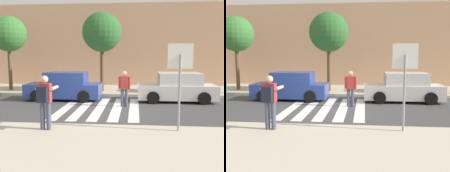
# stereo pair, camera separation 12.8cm
# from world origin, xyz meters

# --- Properties ---
(ground_plane) EXTENTS (120.00, 120.00, 0.00)m
(ground_plane) POSITION_xyz_m (0.00, 0.00, 0.00)
(ground_plane) COLOR #424244
(sidewalk_near) EXTENTS (60.00, 6.00, 0.14)m
(sidewalk_near) POSITION_xyz_m (0.00, -6.20, 0.07)
(sidewalk_near) COLOR beige
(sidewalk_near) RESTS_ON ground
(sidewalk_far) EXTENTS (60.00, 4.80, 0.14)m
(sidewalk_far) POSITION_xyz_m (0.00, 6.00, 0.07)
(sidewalk_far) COLOR beige
(sidewalk_far) RESTS_ON ground
(building_facade_far) EXTENTS (56.00, 4.00, 6.38)m
(building_facade_far) POSITION_xyz_m (0.00, 10.40, 3.19)
(building_facade_far) COLOR tan
(building_facade_far) RESTS_ON ground
(crosswalk_stripe_0) EXTENTS (0.44, 5.20, 0.01)m
(crosswalk_stripe_0) POSITION_xyz_m (-1.60, 0.20, 0.00)
(crosswalk_stripe_0) COLOR silver
(crosswalk_stripe_0) RESTS_ON ground
(crosswalk_stripe_1) EXTENTS (0.44, 5.20, 0.01)m
(crosswalk_stripe_1) POSITION_xyz_m (-0.80, 0.20, 0.00)
(crosswalk_stripe_1) COLOR silver
(crosswalk_stripe_1) RESTS_ON ground
(crosswalk_stripe_2) EXTENTS (0.44, 5.20, 0.01)m
(crosswalk_stripe_2) POSITION_xyz_m (0.00, 0.20, 0.00)
(crosswalk_stripe_2) COLOR silver
(crosswalk_stripe_2) RESTS_ON ground
(crosswalk_stripe_3) EXTENTS (0.44, 5.20, 0.01)m
(crosswalk_stripe_3) POSITION_xyz_m (0.80, 0.20, 0.00)
(crosswalk_stripe_3) COLOR silver
(crosswalk_stripe_3) RESTS_ON ground
(crosswalk_stripe_4) EXTENTS (0.44, 5.20, 0.01)m
(crosswalk_stripe_4) POSITION_xyz_m (1.60, 0.20, 0.00)
(crosswalk_stripe_4) COLOR silver
(crosswalk_stripe_4) RESTS_ON ground
(stop_sign) EXTENTS (0.76, 0.08, 2.71)m
(stop_sign) POSITION_xyz_m (3.00, -3.73, 2.12)
(stop_sign) COLOR gray
(stop_sign) RESTS_ON sidewalk_near
(photographer_with_backpack) EXTENTS (0.59, 0.85, 1.72)m
(photographer_with_backpack) POSITION_xyz_m (-1.18, -3.99, 1.17)
(photographer_with_backpack) COLOR #474C60
(photographer_with_backpack) RESTS_ON sidewalk_near
(pedestrian_crossing) EXTENTS (0.58, 0.25, 1.72)m
(pedestrian_crossing) POSITION_xyz_m (1.12, 0.63, 0.97)
(pedestrian_crossing) COLOR #474C60
(pedestrian_crossing) RESTS_ON ground
(parked_car_blue) EXTENTS (4.10, 1.92, 1.55)m
(parked_car_blue) POSITION_xyz_m (-2.27, 2.30, 0.73)
(parked_car_blue) COLOR #284293
(parked_car_blue) RESTS_ON ground
(parked_car_white) EXTENTS (4.10, 1.92, 1.55)m
(parked_car_white) POSITION_xyz_m (3.88, 2.30, 0.73)
(parked_car_white) COLOR white
(parked_car_white) RESTS_ON ground
(street_tree_west) EXTENTS (2.35, 2.35, 4.90)m
(street_tree_west) POSITION_xyz_m (-6.74, 5.02, 3.84)
(street_tree_west) COLOR brown
(street_tree_west) RESTS_ON sidewalk_far
(street_tree_center) EXTENTS (2.52, 2.52, 5.05)m
(street_tree_center) POSITION_xyz_m (-0.51, 4.94, 3.90)
(street_tree_center) COLOR brown
(street_tree_center) RESTS_ON sidewalk_far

